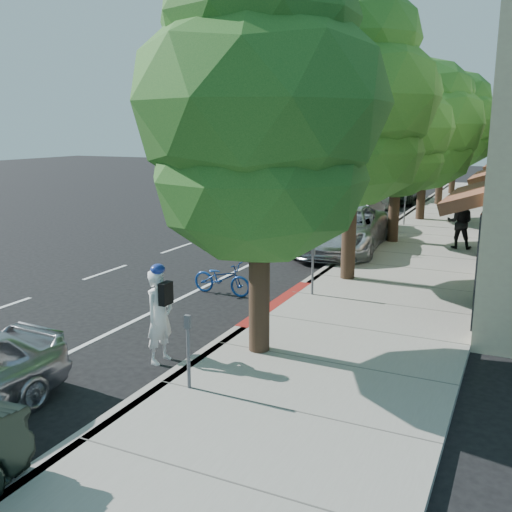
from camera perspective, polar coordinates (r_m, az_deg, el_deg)
The scene contains 17 objects.
ground at distance 13.33m, azimuth 0.44°, elevation -6.39°, with size 120.00×120.00×0.00m, color black.
sidewalk at distance 20.12m, azimuth 16.16°, elevation -0.10°, with size 4.60×56.00×0.15m, color gray.
curb at distance 20.59m, azimuth 9.84°, elevation 0.51°, with size 0.30×56.00×0.15m, color #9E998E.
curb_red_segment at distance 14.18m, azimuth 2.15°, elevation -4.90°, with size 0.32×4.00×0.15m, color maroon.
street_tree_0 at distance 10.41m, azimuth 0.35°, elevation 14.37°, with size 4.68×4.68×7.57m.
street_tree_1 at distance 16.06m, azimuth 9.74°, elevation 14.88°, with size 4.62×4.62×8.02m.
street_tree_2 at distance 21.88m, azimuth 14.03°, elevation 12.06°, with size 4.06×4.06×6.85m.
street_tree_3 at distance 27.78m, azimuth 16.59°, elevation 12.31°, with size 5.32×5.32×7.43m.
street_tree_4 at distance 33.72m, azimuth 18.28°, elevation 12.77°, with size 4.20×4.20×7.56m.
street_tree_5 at distance 39.68m, azimuth 19.42°, elevation 12.55°, with size 5.51×5.51×7.91m.
cyclist at distance 10.91m, azimuth -9.61°, elevation -5.99°, with size 0.66×0.43×1.80m, color white.
bicycle at distance 15.22m, azimuth -3.42°, elevation -2.24°, with size 0.59×1.69×0.89m, color navy.
silver_suv at distance 20.59m, azimuth 8.58°, elevation 2.65°, with size 2.71×5.89×1.64m, color silver.
dark_sedan at distance 24.10m, azimuth 9.65°, elevation 3.91°, with size 1.59×4.55×1.50m, color black.
white_pickup at distance 33.49m, azimuth 12.29°, elevation 6.19°, with size 2.04×5.01×1.45m, color silver.
dark_suv_far at distance 35.09m, azimuth 14.21°, elevation 6.47°, with size 1.85×4.59×1.57m, color black.
pedestrian at distance 21.50m, azimuth 19.73°, elevation 3.19°, with size 0.91×0.71×1.86m, color black.
Camera 1 is at (5.29, -11.43, 4.36)m, focal length 40.00 mm.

